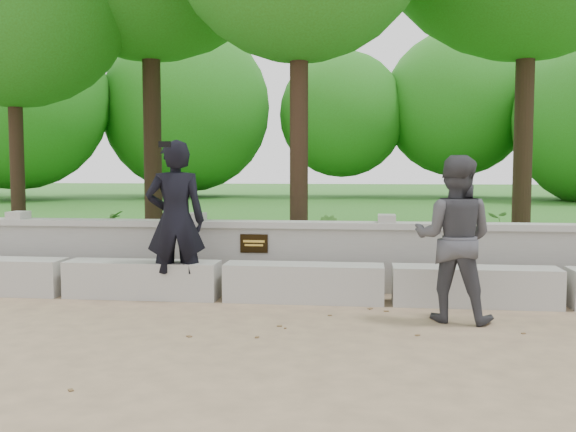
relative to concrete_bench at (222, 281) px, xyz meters
name	(u,v)px	position (x,y,z in m)	size (l,w,h in m)	color
ground	(177,341)	(0.00, -1.90, -0.22)	(80.00, 80.00, 0.00)	tan
lawn	(308,215)	(0.00, 12.10, -0.10)	(40.00, 22.00, 0.25)	#205D1A
concrete_bench	(222,281)	(0.00, 0.00, 0.00)	(11.90, 0.45, 0.45)	#ACAAA3
parapet_wall	(233,254)	(0.00, 0.70, 0.24)	(12.50, 0.35, 0.90)	#A2A099
man_main	(176,221)	(-0.54, -0.10, 0.74)	(0.79, 0.72, 1.93)	black
visitor_left	(454,238)	(2.64, -0.77, 0.64)	(0.98, 0.85, 1.73)	#3E3E43
shrub_b	(327,239)	(1.19, 1.40, 0.36)	(0.37, 0.30, 0.68)	#397226
shrub_c	(508,235)	(3.88, 2.42, 0.35)	(0.59, 0.51, 0.66)	#397226
shrub_d	(115,230)	(-2.38, 2.57, 0.34)	(0.36, 0.32, 0.63)	#397226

